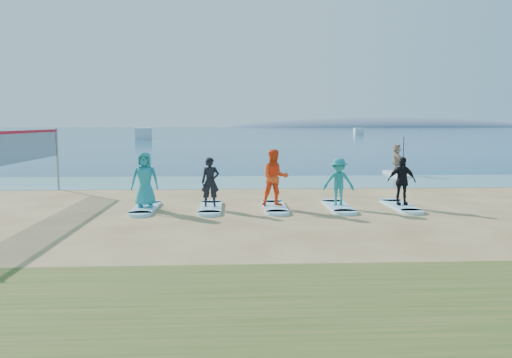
{
  "coord_description": "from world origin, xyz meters",
  "views": [
    {
      "loc": [
        -1.74,
        -12.4,
        2.73
      ],
      "look_at": [
        -1.02,
        2.0,
        1.1
      ],
      "focal_mm": 35.0,
      "sensor_mm": 36.0,
      "label": 1
    }
  ],
  "objects_px": {
    "paddleboarder": "(397,159)",
    "surfboard_0": "(145,208)",
    "student_1": "(210,182)",
    "student_2": "(275,178)",
    "student_3": "(339,182)",
    "student_4": "(402,181)",
    "volleyball_net": "(7,149)",
    "student_0": "(145,179)",
    "surfboard_3": "(338,207)",
    "surfboard_2": "(275,207)",
    "boat_offshore_a": "(143,139)",
    "surfboard_1": "(211,208)",
    "boat_offshore_b": "(358,134)",
    "paddleboard": "(396,174)",
    "surfboard_4": "(401,206)"
  },
  "relations": [
    {
      "from": "paddleboarder",
      "to": "surfboard_0",
      "type": "bearing_deg",
      "value": 138.6
    },
    {
      "from": "student_1",
      "to": "student_2",
      "type": "relative_size",
      "value": 0.87
    },
    {
      "from": "paddleboarder",
      "to": "student_3",
      "type": "height_order",
      "value": "paddleboarder"
    },
    {
      "from": "paddleboarder",
      "to": "student_1",
      "type": "xyz_separation_m",
      "value": [
        -9.3,
        -9.87,
        0.0
      ]
    },
    {
      "from": "student_3",
      "to": "student_4",
      "type": "distance_m",
      "value": 2.05
    },
    {
      "from": "volleyball_net",
      "to": "surfboard_0",
      "type": "xyz_separation_m",
      "value": [
        4.38,
        -0.47,
        -1.86
      ]
    },
    {
      "from": "student_0",
      "to": "surfboard_3",
      "type": "height_order",
      "value": "student_0"
    },
    {
      "from": "volleyball_net",
      "to": "student_3",
      "type": "bearing_deg",
      "value": -2.57
    },
    {
      "from": "student_1",
      "to": "surfboard_0",
      "type": "bearing_deg",
      "value": 175.08
    },
    {
      "from": "student_1",
      "to": "surfboard_2",
      "type": "distance_m",
      "value": 2.21
    },
    {
      "from": "boat_offshore_a",
      "to": "surfboard_0",
      "type": "height_order",
      "value": "boat_offshore_a"
    },
    {
      "from": "surfboard_0",
      "to": "student_0",
      "type": "relative_size",
      "value": 1.27
    },
    {
      "from": "student_3",
      "to": "volleyball_net",
      "type": "bearing_deg",
      "value": -168.25
    },
    {
      "from": "paddleboarder",
      "to": "surfboard_0",
      "type": "relative_size",
      "value": 0.68
    },
    {
      "from": "surfboard_1",
      "to": "student_3",
      "type": "relative_size",
      "value": 1.45
    },
    {
      "from": "student_4",
      "to": "surfboard_1",
      "type": "bearing_deg",
      "value": -178.13
    },
    {
      "from": "boat_offshore_b",
      "to": "surfboard_1",
      "type": "xyz_separation_m",
      "value": [
        -31.55,
        -104.37,
        0.04
      ]
    },
    {
      "from": "boat_offshore_a",
      "to": "surfboard_2",
      "type": "bearing_deg",
      "value": -87.18
    },
    {
      "from": "boat_offshore_b",
      "to": "student_1",
      "type": "relative_size",
      "value": 3.83
    },
    {
      "from": "surfboard_3",
      "to": "student_4",
      "type": "height_order",
      "value": "student_4"
    },
    {
      "from": "surfboard_1",
      "to": "student_1",
      "type": "relative_size",
      "value": 1.41
    },
    {
      "from": "surfboard_1",
      "to": "student_3",
      "type": "distance_m",
      "value": 4.18
    },
    {
      "from": "paddleboarder",
      "to": "student_4",
      "type": "distance_m",
      "value": 10.36
    },
    {
      "from": "surfboard_0",
      "to": "student_2",
      "type": "bearing_deg",
      "value": 0.0
    },
    {
      "from": "paddleboard",
      "to": "surfboard_1",
      "type": "bearing_deg",
      "value": -130.46
    },
    {
      "from": "student_0",
      "to": "student_3",
      "type": "distance_m",
      "value": 6.15
    },
    {
      "from": "student_1",
      "to": "surfboard_4",
      "type": "distance_m",
      "value": 6.21
    },
    {
      "from": "volleyball_net",
      "to": "student_2",
      "type": "relative_size",
      "value": 5.05
    },
    {
      "from": "surfboard_2",
      "to": "student_2",
      "type": "height_order",
      "value": "student_2"
    },
    {
      "from": "student_0",
      "to": "student_2",
      "type": "height_order",
      "value": "student_2"
    },
    {
      "from": "surfboard_3",
      "to": "student_4",
      "type": "relative_size",
      "value": 1.42
    },
    {
      "from": "boat_offshore_a",
      "to": "surfboard_0",
      "type": "xyz_separation_m",
      "value": [
        12.45,
        -71.54,
        0.04
      ]
    },
    {
      "from": "boat_offshore_a",
      "to": "boat_offshore_b",
      "type": "relative_size",
      "value": 1.37
    },
    {
      "from": "surfboard_2",
      "to": "surfboard_4",
      "type": "height_order",
      "value": "same"
    },
    {
      "from": "paddleboarder",
      "to": "surfboard_1",
      "type": "bearing_deg",
      "value": 144.29
    },
    {
      "from": "volleyball_net",
      "to": "student_3",
      "type": "distance_m",
      "value": 10.6
    },
    {
      "from": "surfboard_3",
      "to": "boat_offshore_b",
      "type": "bearing_deg",
      "value": 75.26
    },
    {
      "from": "paddleboard",
      "to": "boat_offshore_a",
      "type": "bearing_deg",
      "value": 113.94
    },
    {
      "from": "student_0",
      "to": "student_4",
      "type": "bearing_deg",
      "value": -3.43
    },
    {
      "from": "student_0",
      "to": "student_2",
      "type": "bearing_deg",
      "value": -3.43
    },
    {
      "from": "surfboard_2",
      "to": "student_4",
      "type": "bearing_deg",
      "value": 0.0
    },
    {
      "from": "student_0",
      "to": "surfboard_4",
      "type": "bearing_deg",
      "value": -3.43
    },
    {
      "from": "surfboard_4",
      "to": "student_4",
      "type": "height_order",
      "value": "student_4"
    },
    {
      "from": "student_3",
      "to": "student_0",
      "type": "bearing_deg",
      "value": -165.68
    },
    {
      "from": "surfboard_2",
      "to": "surfboard_3",
      "type": "bearing_deg",
      "value": 0.0
    },
    {
      "from": "surfboard_1",
      "to": "surfboard_2",
      "type": "bearing_deg",
      "value": 0.0
    },
    {
      "from": "student_3",
      "to": "student_2",
      "type": "bearing_deg",
      "value": -165.68
    },
    {
      "from": "surfboard_3",
      "to": "surfboard_0",
      "type": "bearing_deg",
      "value": 180.0
    },
    {
      "from": "volleyball_net",
      "to": "boat_offshore_a",
      "type": "distance_m",
      "value": 71.55
    },
    {
      "from": "boat_offshore_a",
      "to": "student_3",
      "type": "relative_size",
      "value": 5.4
    }
  ]
}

